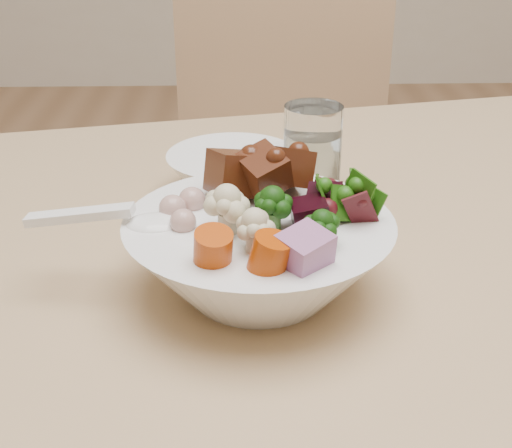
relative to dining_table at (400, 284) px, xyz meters
name	(u,v)px	position (x,y,z in m)	size (l,w,h in m)	color
dining_table	(400,284)	(0.00, 0.00, 0.00)	(1.56, 1.08, 0.67)	tan
chair_far	(282,161)	(-0.09, 0.61, -0.10)	(0.44, 0.44, 0.90)	tan
food_bowl	(261,250)	(-0.15, -0.12, 0.11)	(0.23, 0.23, 0.12)	white
soup_spoon	(134,223)	(-0.26, -0.12, 0.14)	(0.14, 0.05, 0.03)	white
water_glass	(312,158)	(-0.09, 0.07, 0.12)	(0.06, 0.06, 0.11)	white
side_bowl	(233,175)	(-0.18, 0.09, 0.09)	(0.15, 0.15, 0.05)	white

